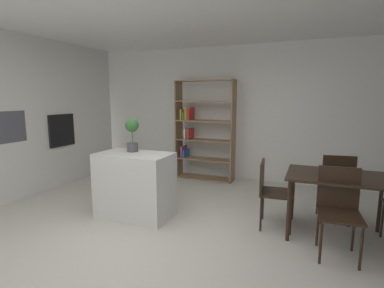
# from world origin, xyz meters

# --- Properties ---
(ground_plane) EXTENTS (9.61, 9.61, 0.00)m
(ground_plane) POSITION_xyz_m (0.00, 0.00, 0.00)
(ground_plane) COLOR beige
(back_partition) EXTENTS (6.98, 0.06, 2.74)m
(back_partition) POSITION_xyz_m (0.00, 3.12, 1.37)
(back_partition) COLOR white
(back_partition) RESTS_ON ground_plane
(built_in_oven) EXTENTS (0.06, 0.59, 0.61)m
(built_in_oven) POSITION_xyz_m (-2.75, 1.32, 1.08)
(built_in_oven) COLOR black
(built_in_oven) RESTS_ON ground_plane
(kitchen_island) EXTENTS (1.05, 0.61, 0.92)m
(kitchen_island) POSITION_xyz_m (-0.59, 0.55, 0.46)
(kitchen_island) COLOR silver
(kitchen_island) RESTS_ON ground_plane
(potted_plant_on_island) EXTENTS (0.19, 0.19, 0.48)m
(potted_plant_on_island) POSITION_xyz_m (-0.69, 0.66, 1.20)
(potted_plant_on_island) COLOR #4C4C51
(potted_plant_on_island) RESTS_ON kitchen_island
(open_bookshelf) EXTENTS (1.22, 0.35, 2.04)m
(open_bookshelf) POSITION_xyz_m (-0.43, 2.78, 1.03)
(open_bookshelf) COLOR #997551
(open_bookshelf) RESTS_ON ground_plane
(dining_table) EXTENTS (1.17, 0.81, 0.78)m
(dining_table) POSITION_xyz_m (2.03, 0.94, 0.70)
(dining_table) COLOR black
(dining_table) RESTS_ON ground_plane
(dining_chair_island_side) EXTENTS (0.46, 0.49, 0.88)m
(dining_chair_island_side) POSITION_xyz_m (1.24, 0.93, 0.54)
(dining_chair_island_side) COLOR black
(dining_chair_island_side) RESTS_ON ground_plane
(dining_chair_near) EXTENTS (0.46, 0.48, 0.95)m
(dining_chair_near) POSITION_xyz_m (2.03, 0.52, 0.56)
(dining_chair_near) COLOR black
(dining_chair_near) RESTS_ON ground_plane
(dining_chair_far) EXTENTS (0.46, 0.48, 0.96)m
(dining_chair_far) POSITION_xyz_m (2.05, 1.37, 0.57)
(dining_chair_far) COLOR black
(dining_chair_far) RESTS_ON ground_plane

